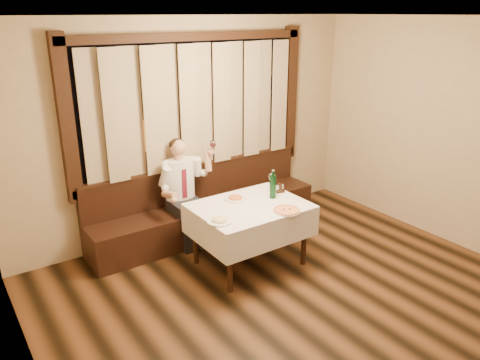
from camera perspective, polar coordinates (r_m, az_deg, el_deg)
room at (r=4.55m, az=6.62°, el=2.64°), size 5.01×6.01×2.81m
banquette at (r=6.31m, az=-4.25°, el=-3.80°), size 3.20×0.61×0.94m
dining_table at (r=5.39m, az=1.21°, el=-4.09°), size 1.27×0.97×0.76m
pizza at (r=5.19m, az=5.71°, el=-3.70°), size 0.31×0.31×0.03m
pasta_red at (r=5.49m, az=-0.57°, el=-2.01°), size 0.27×0.27×0.09m
pasta_cream at (r=4.92m, az=-2.53°, el=-4.72°), size 0.27×0.27×0.09m
green_bottle at (r=5.51m, az=4.03°, el=-0.75°), size 0.08×0.08×0.35m
table_wine_glass at (r=5.78m, az=3.86°, el=0.31°), size 0.08×0.08×0.21m
cruet_caddy at (r=5.71m, az=4.90°, el=-1.14°), size 0.12×0.07×0.12m
seated_man at (r=5.90m, az=-6.96°, el=-0.50°), size 0.74×0.55×1.37m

